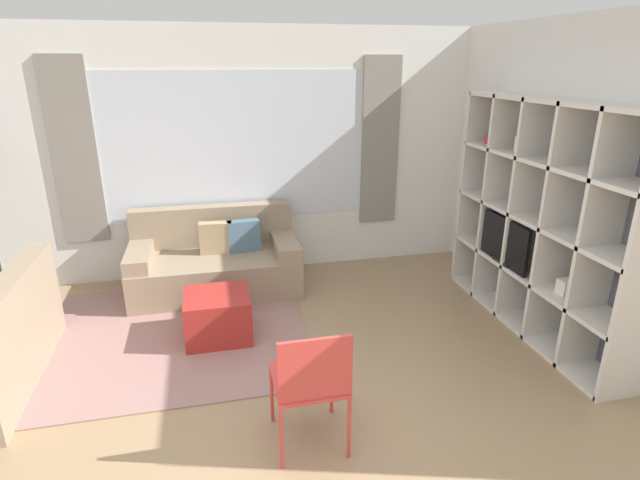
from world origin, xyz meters
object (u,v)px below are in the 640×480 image
object	(u,v)px
shelving_unit	(544,221)
ottoman	(218,316)
folding_chair	(311,379)
couch_main	(216,262)

from	to	relation	value
shelving_unit	ottoman	xyz separation A→B (m)	(-2.85, 0.40, -0.80)
ottoman	folding_chair	xyz separation A→B (m)	(0.52, -1.51, 0.31)
shelving_unit	couch_main	distance (m)	3.26
ottoman	shelving_unit	bearing A→B (deg)	-8.01
couch_main	folding_chair	world-z (taller)	folding_chair
folding_chair	couch_main	bearing A→B (deg)	-78.88
couch_main	folding_chair	xyz separation A→B (m)	(0.51, -2.57, 0.22)
couch_main	ottoman	bearing A→B (deg)	-91.04
couch_main	folding_chair	size ratio (longest dim) A/B	2.01
shelving_unit	ottoman	size ratio (longest dim) A/B	4.03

